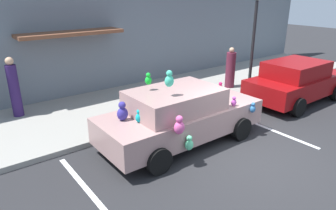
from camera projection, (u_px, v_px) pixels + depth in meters
ground_plane at (254, 157)px, 7.72m from camera, size 60.00×60.00×0.00m
sidewalk at (145, 101)px, 11.41m from camera, size 24.00×4.00×0.15m
storefront_building at (112, 11)px, 11.90m from camera, size 24.00×1.25×6.40m
parking_stripe_front at (263, 126)px, 9.43m from camera, size 0.12×3.60×0.01m
parking_stripe_rear at (92, 196)px, 6.24m from camera, size 0.12×3.60×0.01m
plush_covered_car at (180, 115)px, 8.19m from camera, size 4.57×2.13×2.18m
parked_sedan_behind at (297, 81)px, 11.31m from camera, size 4.25×2.01×1.54m
teddy_bear_on_sidewalk at (173, 96)px, 10.59m from camera, size 0.41×0.34×0.78m
street_lamp_post at (254, 32)px, 11.81m from camera, size 0.28×0.28×3.72m
pedestrian_near_shopfront at (14, 89)px, 9.56m from camera, size 0.32×0.32×1.90m
pedestrian_by_lamp at (230, 69)px, 12.54m from camera, size 0.39×0.39×1.65m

